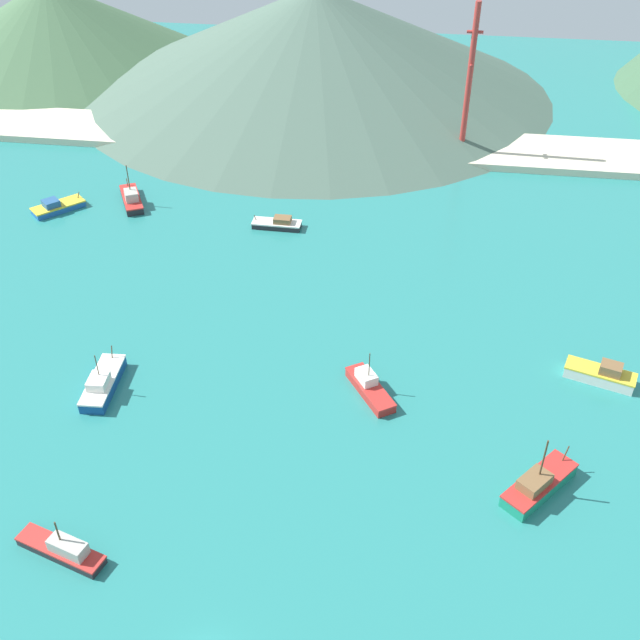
{
  "coord_description": "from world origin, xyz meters",
  "views": [
    {
      "loc": [
        12.71,
        -27.49,
        54.04
      ],
      "look_at": [
        2.72,
        42.0,
        1.97
      ],
      "focal_mm": 41.79,
      "sensor_mm": 36.0,
      "label": 1
    }
  ],
  "objects": [
    {
      "name": "fishing_boat_1",
      "position": [
        9.46,
        32.4,
        0.78
      ],
      "size": [
        6.06,
        7.67,
        5.2
      ],
      "color": "red",
      "rests_on": "ground"
    },
    {
      "name": "fishing_boat_5",
      "position": [
        34.37,
        37.93,
        0.92
      ],
      "size": [
        7.83,
        4.61,
        2.57
      ],
      "color": "silver",
      "rests_on": "ground"
    },
    {
      "name": "beach_strip",
      "position": [
        0.0,
        97.09,
        0.6
      ],
      "size": [
        247.0,
        14.28,
        1.2
      ],
      "primitive_type": "cube",
      "color": "beige",
      "rests_on": "ground"
    },
    {
      "name": "fishing_boat_9",
      "position": [
        26.12,
        21.01,
        0.96
      ],
      "size": [
        7.6,
        8.3,
        6.81
      ],
      "color": "#198466",
      "rests_on": "ground"
    },
    {
      "name": "fishing_boat_11",
      "position": [
        -30.72,
        70.44,
        0.87
      ],
      "size": [
        6.36,
        9.1,
        6.53
      ],
      "color": "#232328",
      "rests_on": "ground"
    },
    {
      "name": "ground",
      "position": [
        0.0,
        30.0,
        -0.25
      ],
      "size": [
        260.0,
        280.0,
        0.5
      ],
      "color": "teal"
    },
    {
      "name": "fishing_boat_3",
      "position": [
        -14.46,
        8.1,
        0.78
      ],
      "size": [
        8.54,
        4.26,
        4.37
      ],
      "color": "#232328",
      "rests_on": "ground"
    },
    {
      "name": "fishing_boat_4",
      "position": [
        -19.07,
        28.85,
        0.86
      ],
      "size": [
        3.21,
        8.62,
        4.99
      ],
      "color": "#14478C",
      "rests_on": "ground"
    },
    {
      "name": "hill_west",
      "position": [
        -70.18,
        133.42,
        8.88
      ],
      "size": [
        68.11,
        68.11,
        17.76
      ],
      "color": "#476B47",
      "rests_on": "ground"
    },
    {
      "name": "fishing_boat_6",
      "position": [
        -7.01,
        66.33,
        0.63
      ],
      "size": [
        7.18,
        2.52,
        1.74
      ],
      "color": "#232328",
      "rests_on": "ground"
    },
    {
      "name": "radio_tower",
      "position": [
        19.65,
        95.18,
        13.02
      ],
      "size": [
        2.55,
        2.04,
        25.54
      ],
      "color": "#B7332D",
      "rests_on": "ground"
    },
    {
      "name": "fishing_boat_2",
      "position": [
        -41.17,
        66.7,
        0.68
      ],
      "size": [
        7.47,
        7.69,
        1.97
      ],
      "color": "#1E5BA8",
      "rests_on": "ground"
    },
    {
      "name": "hill_central",
      "position": [
        -9.91,
        123.24,
        10.37
      ],
      "size": [
        96.21,
        96.21,
        20.75
      ],
      "color": "#4C6656",
      "rests_on": "ground"
    }
  ]
}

